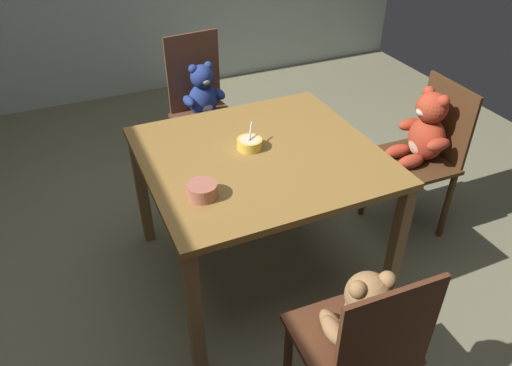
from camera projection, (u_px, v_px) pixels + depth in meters
ground_plane at (260, 267)px, 2.71m from camera, size 5.20×5.20×0.04m
dining_table at (260, 169)px, 2.33m from camera, size 1.08×1.01×0.72m
teddy_chair_far_center at (204, 102)px, 3.09m from camera, size 0.43×0.45×0.96m
teddy_chair_near_right at (424, 139)px, 2.66m from camera, size 0.39×0.42×0.89m
teddy_chair_near_front at (361, 330)px, 1.66m from camera, size 0.40×0.38×0.88m
porridge_bowl_yellow_center at (250, 143)px, 2.30m from camera, size 0.12×0.12×0.11m
porridge_bowl_terracotta_near_left at (202, 190)px, 1.98m from camera, size 0.13×0.13×0.06m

